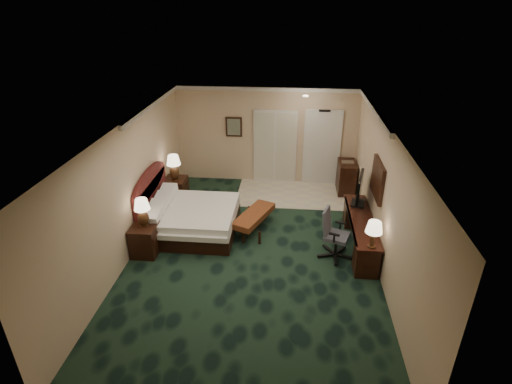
# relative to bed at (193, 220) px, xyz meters

# --- Properties ---
(floor) EXTENTS (5.00, 7.50, 0.00)m
(floor) POSITION_rel_bed_xyz_m (1.44, -0.77, -0.30)
(floor) COLOR black
(floor) RESTS_ON ground
(ceiling) EXTENTS (5.00, 7.50, 0.00)m
(ceiling) POSITION_rel_bed_xyz_m (1.44, -0.77, 2.40)
(ceiling) COLOR white
(ceiling) RESTS_ON wall_back
(wall_back) EXTENTS (5.00, 0.00, 2.70)m
(wall_back) POSITION_rel_bed_xyz_m (1.44, 2.98, 1.05)
(wall_back) COLOR beige
(wall_back) RESTS_ON ground
(wall_front) EXTENTS (5.00, 0.00, 2.70)m
(wall_front) POSITION_rel_bed_xyz_m (1.44, -4.52, 1.05)
(wall_front) COLOR beige
(wall_front) RESTS_ON ground
(wall_left) EXTENTS (0.00, 7.50, 2.70)m
(wall_left) POSITION_rel_bed_xyz_m (-1.06, -0.77, 1.05)
(wall_left) COLOR beige
(wall_left) RESTS_ON ground
(wall_right) EXTENTS (0.00, 7.50, 2.70)m
(wall_right) POSITION_rel_bed_xyz_m (3.94, -0.77, 1.05)
(wall_right) COLOR beige
(wall_right) RESTS_ON ground
(crown_molding) EXTENTS (5.00, 7.50, 0.10)m
(crown_molding) POSITION_rel_bed_xyz_m (1.44, -0.77, 2.35)
(crown_molding) COLOR silver
(crown_molding) RESTS_ON wall_back
(tile_patch) EXTENTS (3.20, 1.70, 0.01)m
(tile_patch) POSITION_rel_bed_xyz_m (2.34, 2.13, -0.30)
(tile_patch) COLOR beige
(tile_patch) RESTS_ON ground
(headboard) EXTENTS (0.12, 2.00, 1.40)m
(headboard) POSITION_rel_bed_xyz_m (-1.00, 0.23, 0.40)
(headboard) COLOR #481019
(headboard) RESTS_ON ground
(entry_door) EXTENTS (1.02, 0.06, 2.18)m
(entry_door) POSITION_rel_bed_xyz_m (2.99, 2.95, 0.75)
(entry_door) COLOR silver
(entry_door) RESTS_ON ground
(closet_doors) EXTENTS (1.20, 0.06, 2.10)m
(closet_doors) POSITION_rel_bed_xyz_m (1.69, 2.94, 0.75)
(closet_doors) COLOR beige
(closet_doors) RESTS_ON ground
(wall_art) EXTENTS (0.45, 0.06, 0.55)m
(wall_art) POSITION_rel_bed_xyz_m (0.54, 2.94, 1.30)
(wall_art) COLOR #556F60
(wall_art) RESTS_ON wall_back
(wall_mirror) EXTENTS (0.05, 0.95, 0.75)m
(wall_mirror) POSITION_rel_bed_xyz_m (3.90, -0.17, 1.25)
(wall_mirror) COLOR white
(wall_mirror) RESTS_ON wall_right
(bed) EXTENTS (1.92, 1.78, 0.61)m
(bed) POSITION_rel_bed_xyz_m (0.00, 0.00, 0.00)
(bed) COLOR white
(bed) RESTS_ON ground
(nightstand_near) EXTENTS (0.51, 0.59, 0.64)m
(nightstand_near) POSITION_rel_bed_xyz_m (-0.78, -0.93, 0.02)
(nightstand_near) COLOR black
(nightstand_near) RESTS_ON ground
(nightstand_far) EXTENTS (0.53, 0.61, 0.67)m
(nightstand_far) POSITION_rel_bed_xyz_m (-0.77, 1.37, 0.03)
(nightstand_far) COLOR black
(nightstand_far) RESTS_ON ground
(lamp_near) EXTENTS (0.34, 0.34, 0.60)m
(lamp_near) POSITION_rel_bed_xyz_m (-0.77, -0.88, 0.64)
(lamp_near) COLOR #321E0C
(lamp_near) RESTS_ON nightstand_near
(lamp_far) EXTENTS (0.36, 0.36, 0.66)m
(lamp_far) POSITION_rel_bed_xyz_m (-0.76, 1.35, 0.69)
(lamp_far) COLOR #321E0C
(lamp_far) RESTS_ON nightstand_far
(bed_bench) EXTENTS (0.92, 1.39, 0.44)m
(bed_bench) POSITION_rel_bed_xyz_m (1.37, 0.19, -0.08)
(bed_bench) COLOR #673013
(bed_bench) RESTS_ON ground
(desk) EXTENTS (0.50, 2.31, 0.67)m
(desk) POSITION_rel_bed_xyz_m (3.67, -0.26, 0.03)
(desk) COLOR black
(desk) RESTS_ON ground
(tv) EXTENTS (0.28, 0.89, 0.70)m
(tv) POSITION_rel_bed_xyz_m (3.68, 0.42, 0.71)
(tv) COLOR black
(tv) RESTS_ON desk
(desk_lamp) EXTENTS (0.36, 0.36, 0.54)m
(desk_lamp) POSITION_rel_bed_xyz_m (3.71, -1.28, 0.63)
(desk_lamp) COLOR #321E0C
(desk_lamp) RESTS_ON desk
(desk_chair) EXTENTS (0.77, 0.74, 1.05)m
(desk_chair) POSITION_rel_bed_xyz_m (3.14, -0.68, 0.22)
(desk_chair) COLOR #46454F
(desk_chair) RESTS_ON ground
(minibar) EXTENTS (0.45, 0.81, 0.85)m
(minibar) POSITION_rel_bed_xyz_m (3.66, 2.43, 0.12)
(minibar) COLOR black
(minibar) RESTS_ON ground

